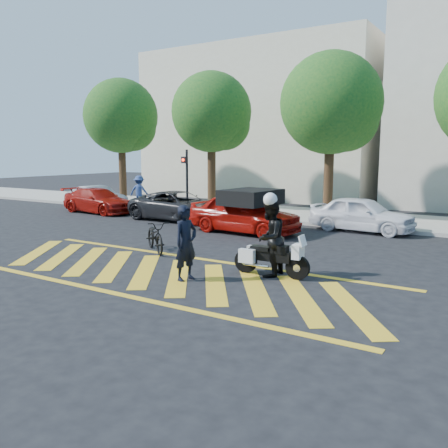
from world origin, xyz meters
The scene contains 18 objects.
ground centered at (0.00, 0.00, 0.00)m, with size 90.00×90.00×0.00m, color black.
sidewalk centered at (0.00, 12.00, 0.07)m, with size 60.00×5.00×0.15m, color #9E998E.
crosswalk centered at (-0.04, 0.00, 0.00)m, with size 12.33×4.00×0.01m.
building_left centered at (-8.00, 21.00, 5.00)m, with size 16.00×8.00×10.00m, color beige.
tree_far_left centered at (-12.87, 12.06, 5.05)m, with size 4.40×4.40×7.41m.
tree_left centered at (-6.37, 12.06, 4.99)m, with size 4.20×4.20×7.26m.
tree_center centered at (0.13, 12.06, 5.10)m, with size 4.60×4.60×7.56m.
signal_pole centered at (-6.50, 9.74, 1.92)m, with size 0.28×0.43×3.20m.
officer_bike centered at (0.87, -0.16, 0.92)m, with size 0.67×0.44×1.83m, color black.
bicycle centered at (-1.94, 2.00, 0.49)m, with size 0.66×1.88×0.99m, color black.
police_motorcycle centered at (2.41, 1.27, 0.48)m, with size 2.02×0.65×0.89m.
officer_moto centered at (2.40, 1.27, 0.97)m, with size 0.94×0.73×1.94m, color black.
red_convertible centered at (-1.32, 6.48, 0.76)m, with size 1.80×4.46×1.52m, color #A10D07.
parked_far_left centered at (-12.00, 8.98, 0.62)m, with size 1.31×3.76×1.24m, color #999CA0.
parked_left centered at (-10.66, 7.80, 0.62)m, with size 1.75×4.30×1.25m, color #970F09.
parked_mid_left centered at (-5.50, 7.80, 0.66)m, with size 2.20×4.77×1.33m, color black.
parked_mid_right centered at (2.41, 9.20, 0.69)m, with size 1.62×4.04×1.38m, color white.
pedestrian_left centered at (-9.86, 10.00, 0.99)m, with size 1.09×0.62×1.68m, color navy.
Camera 1 is at (7.62, -9.15, 3.09)m, focal length 38.00 mm.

